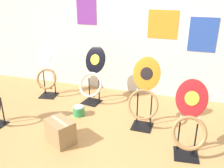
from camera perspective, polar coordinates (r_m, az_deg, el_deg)
wall_back at (r=4.32m, az=6.29°, el=14.28°), size 8.00×0.07×2.60m
toilet_seat_display_white_plain at (r=4.49m, az=-14.64°, el=2.48°), size 0.40×0.37×0.90m
toilet_seat_display_crimson_swirl at (r=2.99m, az=17.30°, el=-9.02°), size 0.42×0.38×0.90m
toilet_seat_display_orange_sun at (r=3.41m, az=7.36°, el=-2.62°), size 0.42×0.36×0.98m
toilet_seat_display_jazz_black at (r=4.12m, az=-4.55°, el=1.48°), size 0.46×0.46×0.93m
paint_can at (r=3.86m, az=-7.60°, el=-6.01°), size 0.18×0.18×0.15m
storage_box at (r=3.26m, az=-11.73°, el=-10.57°), size 0.44×0.40×0.31m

